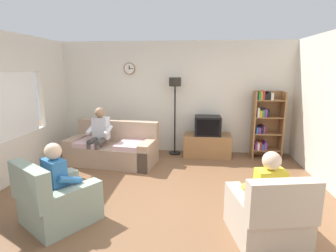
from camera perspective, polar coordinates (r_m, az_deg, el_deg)
ground_plane at (r=4.58m, az=-1.22°, el=-14.79°), size 12.00×12.00×0.00m
back_wall_assembly at (r=6.77m, az=1.53°, el=6.00°), size 6.20×0.17×2.70m
couch at (r=6.15m, az=-11.48°, el=-4.76°), size 2.00×1.12×0.90m
tv_stand at (r=6.56m, az=8.16°, el=-3.99°), size 1.10×0.56×0.53m
tv at (r=6.42m, az=8.30°, el=0.11°), size 0.60×0.49×0.44m
bookshelf at (r=6.69m, az=19.69°, el=0.69°), size 0.68×0.36×1.57m
floor_lamp at (r=6.45m, az=1.47°, el=6.58°), size 0.28×0.28×1.85m
armchair_near_window at (r=4.11m, az=-22.17°, el=-14.56°), size 1.16×1.18×0.90m
armchair_near_bookshelf at (r=3.70m, az=20.06°, el=-17.44°), size 0.95×1.02×0.90m
person_on_couch at (r=6.03m, az=-14.29°, el=-1.43°), size 0.55×0.57×1.24m
person_in_left_armchair at (r=4.02m, az=-21.40°, el=-10.19°), size 0.61×0.64×1.12m
person_in_right_armchair at (r=3.64m, az=19.83°, el=-12.44°), size 0.56×0.59×1.12m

